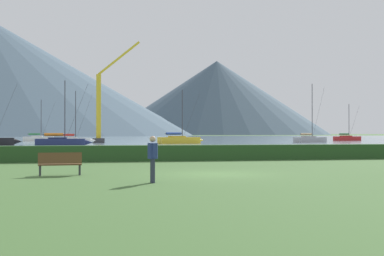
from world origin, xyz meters
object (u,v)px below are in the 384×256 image
(sailboat_slip_2, at_px, (347,138))
(sailboat_slip_5, at_px, (310,139))
(person_seated_viewer, at_px, (153,155))
(dock_crane, at_px, (101,111))
(sailboat_slip_1, at_px, (180,140))
(park_bench_under_tree, at_px, (60,163))
(sailboat_slip_0, at_px, (73,140))
(sailboat_slip_4, at_px, (61,142))
(sailboat_slip_8, at_px, (39,138))

(sailboat_slip_2, xyz_separation_m, sailboat_slip_5, (-16.16, -16.85, 0.03))
(person_seated_viewer, xyz_separation_m, dock_crane, (-0.07, 73.06, 4.54))
(sailboat_slip_1, height_order, park_bench_under_tree, sailboat_slip_1)
(sailboat_slip_0, height_order, person_seated_viewer, sailboat_slip_0)
(sailboat_slip_5, distance_m, dock_crane, 37.69)
(sailboat_slip_0, distance_m, person_seated_viewer, 68.83)
(sailboat_slip_4, bearing_deg, sailboat_slip_2, 32.77)
(sailboat_slip_5, bearing_deg, sailboat_slip_2, 30.83)
(sailboat_slip_4, bearing_deg, sailboat_slip_8, 100.43)
(sailboat_slip_5, bearing_deg, sailboat_slip_1, 177.54)
(sailboat_slip_8, distance_m, dock_crane, 23.35)
(sailboat_slip_1, xyz_separation_m, person_seated_viewer, (-12.20, -64.33, 0.35))
(person_seated_viewer, bearing_deg, sailboat_slip_2, 55.37)
(sailboat_slip_2, distance_m, park_bench_under_tree, 100.54)
(sailboat_slip_4, relative_size, sailboat_slip_8, 1.00)
(sailboat_slip_2, relative_size, sailboat_slip_4, 0.94)
(sailboat_slip_1, xyz_separation_m, dock_crane, (-12.28, 8.73, 4.89))
(sailboat_slip_4, bearing_deg, sailboat_slip_5, 25.34)
(sailboat_slip_5, xyz_separation_m, park_bench_under_tree, (-40.53, -66.18, -0.07))
(sailboat_slip_0, bearing_deg, sailboat_slip_2, 17.51)
(sailboat_slip_0, bearing_deg, sailboat_slip_4, -93.21)
(sailboat_slip_8, bearing_deg, park_bench_under_tree, -85.67)
(sailboat_slip_1, distance_m, sailboat_slip_4, 22.10)
(sailboat_slip_5, height_order, dock_crane, dock_crane)
(sailboat_slip_2, xyz_separation_m, park_bench_under_tree, (-56.69, -83.03, -0.04))
(sailboat_slip_1, bearing_deg, sailboat_slip_0, 154.07)
(park_bench_under_tree, bearing_deg, dock_crane, 84.54)
(sailboat_slip_1, bearing_deg, sailboat_slip_4, -155.03)
(sailboat_slip_8, bearing_deg, sailboat_slip_1, -50.55)
(sailboat_slip_5, relative_size, person_seated_viewer, 6.43)
(sailboat_slip_1, relative_size, sailboat_slip_5, 0.82)
(sailboat_slip_2, distance_m, dock_crane, 55.39)
(sailboat_slip_0, height_order, sailboat_slip_5, sailboat_slip_5)
(sailboat_slip_1, distance_m, dock_crane, 15.84)
(sailboat_slip_4, bearing_deg, sailboat_slip_1, 37.95)
(sailboat_slip_1, height_order, sailboat_slip_2, sailboat_slip_1)
(sailboat_slip_4, height_order, dock_crane, dock_crane)
(sailboat_slip_8, xyz_separation_m, park_bench_under_tree, (8.66, -88.63, -0.04))
(sailboat_slip_0, bearing_deg, sailboat_slip_5, 1.93)
(sailboat_slip_8, height_order, dock_crane, dock_crane)
(sailboat_slip_1, height_order, dock_crane, dock_crane)
(sailboat_slip_1, distance_m, park_bench_under_tree, 62.43)
(sailboat_slip_2, bearing_deg, dock_crane, -176.85)
(dock_crane, bearing_deg, park_bench_under_tree, -92.72)
(dock_crane, bearing_deg, sailboat_slip_2, 14.53)
(sailboat_slip_5, height_order, person_seated_viewer, sailboat_slip_5)
(person_seated_viewer, bearing_deg, sailboat_slip_8, 94.32)
(sailboat_slip_0, relative_size, sailboat_slip_1, 0.99)
(sailboat_slip_1, relative_size, sailboat_slip_8, 1.02)
(sailboat_slip_1, relative_size, sailboat_slip_2, 1.08)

